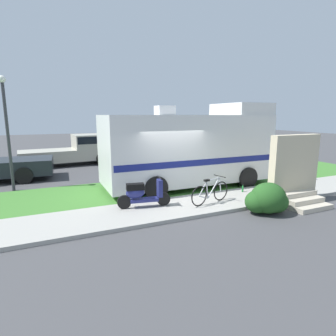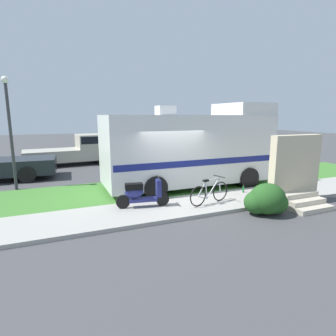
{
  "view_description": "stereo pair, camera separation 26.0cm",
  "coord_description": "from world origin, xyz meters",
  "px_view_note": "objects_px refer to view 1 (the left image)",
  "views": [
    {
      "loc": [
        -4.22,
        -8.98,
        3.06
      ],
      "look_at": [
        -0.09,
        0.3,
        1.1
      ],
      "focal_mm": 29.45,
      "sensor_mm": 36.0,
      "label": 1
    },
    {
      "loc": [
        -3.98,
        -9.08,
        3.06
      ],
      "look_at": [
        -0.09,
        0.3,
        1.1
      ],
      "focal_mm": 29.45,
      "sensor_mm": 36.0,
      "label": 2
    }
  ],
  "objects_px": {
    "pickup_truck_far": "(81,148)",
    "street_lamp_post": "(7,123)",
    "bottle_green": "(243,189)",
    "motorhome_rv": "(190,148)",
    "bicycle": "(210,192)",
    "scooter": "(142,194)"
  },
  "relations": [
    {
      "from": "pickup_truck_far",
      "to": "street_lamp_post",
      "type": "height_order",
      "value": "street_lamp_post"
    },
    {
      "from": "pickup_truck_far",
      "to": "bottle_green",
      "type": "relative_size",
      "value": 20.05
    },
    {
      "from": "pickup_truck_far",
      "to": "street_lamp_post",
      "type": "distance_m",
      "value": 6.67
    },
    {
      "from": "motorhome_rv",
      "to": "bottle_green",
      "type": "height_order",
      "value": "motorhome_rv"
    },
    {
      "from": "bottle_green",
      "to": "motorhome_rv",
      "type": "bearing_deg",
      "value": 122.27
    },
    {
      "from": "motorhome_rv",
      "to": "street_lamp_post",
      "type": "distance_m",
      "value": 7.4
    },
    {
      "from": "bicycle",
      "to": "street_lamp_post",
      "type": "distance_m",
      "value": 8.33
    },
    {
      "from": "motorhome_rv",
      "to": "pickup_truck_far",
      "type": "bearing_deg",
      "value": 114.73
    },
    {
      "from": "motorhome_rv",
      "to": "scooter",
      "type": "distance_m",
      "value": 3.76
    },
    {
      "from": "scooter",
      "to": "bottle_green",
      "type": "bearing_deg",
      "value": 1.89
    },
    {
      "from": "motorhome_rv",
      "to": "bicycle",
      "type": "distance_m",
      "value": 2.99
    },
    {
      "from": "motorhome_rv",
      "to": "bottle_green",
      "type": "distance_m",
      "value": 2.76
    },
    {
      "from": "scooter",
      "to": "street_lamp_post",
      "type": "xyz_separation_m",
      "value": [
        -4.05,
        4.45,
        2.16
      ]
    },
    {
      "from": "bicycle",
      "to": "scooter",
      "type": "bearing_deg",
      "value": 166.59
    },
    {
      "from": "bicycle",
      "to": "pickup_truck_far",
      "type": "height_order",
      "value": "pickup_truck_far"
    },
    {
      "from": "scooter",
      "to": "bicycle",
      "type": "distance_m",
      "value": 2.3
    },
    {
      "from": "pickup_truck_far",
      "to": "street_lamp_post",
      "type": "relative_size",
      "value": 1.29
    },
    {
      "from": "motorhome_rv",
      "to": "pickup_truck_far",
      "type": "relative_size",
      "value": 1.22
    },
    {
      "from": "scooter",
      "to": "bicycle",
      "type": "bearing_deg",
      "value": -13.41
    },
    {
      "from": "pickup_truck_far",
      "to": "bottle_green",
      "type": "distance_m",
      "value": 10.97
    },
    {
      "from": "street_lamp_post",
      "to": "bicycle",
      "type": "bearing_deg",
      "value": -38.43
    },
    {
      "from": "motorhome_rv",
      "to": "scooter",
      "type": "xyz_separation_m",
      "value": [
        -2.9,
        -2.12,
        -1.12
      ]
    }
  ]
}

